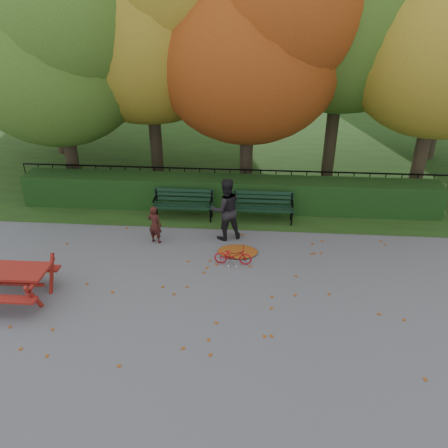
# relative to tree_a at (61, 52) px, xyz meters

# --- Properties ---
(ground) EXTENTS (90.00, 90.00, 0.00)m
(ground) POSITION_rel_tree_a_xyz_m (5.19, -5.58, -4.52)
(ground) COLOR slate
(ground) RESTS_ON ground
(grass_strip) EXTENTS (90.00, 90.00, 0.00)m
(grass_strip) POSITION_rel_tree_a_xyz_m (5.19, 8.42, -4.52)
(grass_strip) COLOR #233615
(grass_strip) RESTS_ON ground
(hedge) EXTENTS (13.00, 0.90, 1.00)m
(hedge) POSITION_rel_tree_a_xyz_m (5.19, -1.08, -4.02)
(hedge) COLOR black
(hedge) RESTS_ON ground
(iron_fence) EXTENTS (14.00, 0.04, 1.02)m
(iron_fence) POSITION_rel_tree_a_xyz_m (5.19, -0.28, -3.98)
(iron_fence) COLOR black
(iron_fence) RESTS_ON ground
(tree_a) EXTENTS (5.88, 5.60, 7.48)m
(tree_a) POSITION_rel_tree_a_xyz_m (0.00, 0.00, 0.00)
(tree_a) COLOR black
(tree_a) RESTS_ON ground
(tree_b) EXTENTS (6.72, 6.40, 8.79)m
(tree_b) POSITION_rel_tree_a_xyz_m (2.74, 1.17, 0.88)
(tree_b) COLOR black
(tree_b) RESTS_ON ground
(tree_c) EXTENTS (6.30, 6.00, 8.00)m
(tree_c) POSITION_rel_tree_a_xyz_m (6.02, 0.38, 0.30)
(tree_c) COLOR black
(tree_c) RESTS_ON ground
(tree_f) EXTENTS (6.93, 6.60, 9.19)m
(tree_f) POSITION_rel_tree_a_xyz_m (-1.94, 3.66, 1.17)
(tree_f) COLOR black
(tree_f) RESTS_ON ground
(bench_left) EXTENTS (1.80, 0.57, 0.88)m
(bench_left) POSITION_rel_tree_a_xyz_m (3.89, -1.88, -4.00)
(bench_left) COLOR black
(bench_left) RESTS_ON ground
(bench_right) EXTENTS (1.80, 0.57, 0.88)m
(bench_right) POSITION_rel_tree_a_xyz_m (6.29, -1.88, -4.00)
(bench_right) COLOR black
(bench_right) RESTS_ON ground
(picnic_table) EXTENTS (1.81, 1.46, 0.87)m
(picnic_table) POSITION_rel_tree_a_xyz_m (0.69, -6.18, -3.92)
(picnic_table) COLOR maroon
(picnic_table) RESTS_ON ground
(leaf_pile) EXTENTS (1.27, 1.10, 0.07)m
(leaf_pile) POSITION_rel_tree_a_xyz_m (5.63, -3.83, -4.48)
(leaf_pile) COLOR maroon
(leaf_pile) RESTS_ON ground
(leaf_scatter) EXTENTS (9.00, 5.70, 0.01)m
(leaf_scatter) POSITION_rel_tree_a_xyz_m (5.19, -5.28, -4.51)
(leaf_scatter) COLOR maroon
(leaf_scatter) RESTS_ON ground
(child) EXTENTS (0.46, 0.37, 1.08)m
(child) POSITION_rel_tree_a_xyz_m (3.36, -3.43, -3.98)
(child) COLOR #391612
(child) RESTS_ON ground
(adult) EXTENTS (1.05, 0.94, 1.76)m
(adult) POSITION_rel_tree_a_xyz_m (5.25, -3.04, -3.64)
(adult) COLOR black
(adult) RESTS_ON ground
(bicycle) EXTENTS (0.95, 0.35, 0.50)m
(bicycle) POSITION_rel_tree_a_xyz_m (5.54, -4.38, -4.27)
(bicycle) COLOR #B51018
(bicycle) RESTS_ON ground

